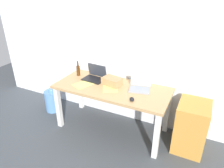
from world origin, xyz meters
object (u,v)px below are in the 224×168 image
object	(u,v)px
filing_cabinet	(191,127)
laptop_left	(95,76)
computer_mouse	(132,99)
cardboard_box	(112,81)
desk	(112,93)
beer_bottle	(78,70)
water_cooler_jug	(52,101)
laptop_right	(140,87)

from	to	relation	value
filing_cabinet	laptop_left	bearing A→B (deg)	177.85
computer_mouse	cardboard_box	world-z (taller)	cardboard_box
filing_cabinet	desk	bearing A→B (deg)	-176.14
computer_mouse	cardboard_box	bearing A→B (deg)	123.18
beer_bottle	water_cooler_jug	xyz separation A→B (m)	(-0.52, -0.14, -0.64)
water_cooler_jug	computer_mouse	bearing A→B (deg)	-8.42
computer_mouse	water_cooler_jug	world-z (taller)	computer_mouse
beer_bottle	filing_cabinet	world-z (taller)	beer_bottle
laptop_right	cardboard_box	size ratio (longest dim) A/B	1.19
desk	computer_mouse	bearing A→B (deg)	-30.02
computer_mouse	beer_bottle	bearing A→B (deg)	138.81
laptop_right	filing_cabinet	distance (m)	0.88
laptop_left	computer_mouse	distance (m)	0.85
desk	laptop_left	bearing A→B (deg)	159.83
laptop_right	beer_bottle	bearing A→B (deg)	178.17
computer_mouse	laptop_left	bearing A→B (deg)	132.42
desk	laptop_right	bearing A→B (deg)	15.76
laptop_right	beer_bottle	size ratio (longest dim) A/B	1.34
water_cooler_jug	filing_cabinet	bearing A→B (deg)	1.73
desk	filing_cabinet	distance (m)	1.20
beer_bottle	filing_cabinet	bearing A→B (deg)	-2.07
computer_mouse	water_cooler_jug	distance (m)	1.72
laptop_right	water_cooler_jug	bearing A→B (deg)	-176.29
desk	laptop_right	size ratio (longest dim) A/B	5.09
laptop_right	cardboard_box	distance (m)	0.43
laptop_left	computer_mouse	size ratio (longest dim) A/B	3.48
beer_bottle	water_cooler_jug	bearing A→B (deg)	-165.21
cardboard_box	water_cooler_jug	bearing A→B (deg)	-177.00
laptop_left	filing_cabinet	distance (m)	1.59
laptop_left	beer_bottle	size ratio (longest dim) A/B	1.40
laptop_left	water_cooler_jug	size ratio (longest dim) A/B	0.80
cardboard_box	laptop_left	bearing A→B (deg)	168.75
computer_mouse	water_cooler_jug	size ratio (longest dim) A/B	0.23
desk	filing_cabinet	world-z (taller)	desk
beer_bottle	filing_cabinet	size ratio (longest dim) A/B	0.35
laptop_left	computer_mouse	bearing A→B (deg)	-25.49
water_cooler_jug	filing_cabinet	world-z (taller)	filing_cabinet
water_cooler_jug	laptop_right	bearing A→B (deg)	3.71
laptop_right	beer_bottle	distance (m)	1.08
beer_bottle	cardboard_box	size ratio (longest dim) A/B	0.89
filing_cabinet	laptop_right	bearing A→B (deg)	177.60
computer_mouse	filing_cabinet	distance (m)	0.91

